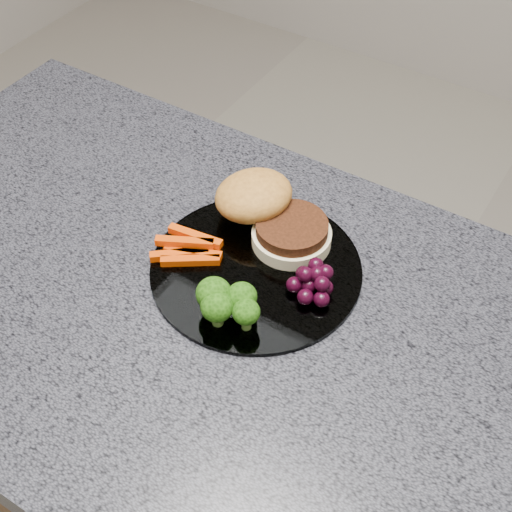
{
  "coord_description": "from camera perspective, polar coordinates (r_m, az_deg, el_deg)",
  "views": [
    {
      "loc": [
        0.27,
        -0.43,
        1.55
      ],
      "look_at": [
        -0.05,
        0.07,
        0.93
      ],
      "focal_mm": 50.0,
      "sensor_mm": 36.0,
      "label": 1
    }
  ],
  "objects": [
    {
      "name": "countertop",
      "position": [
        0.84,
        0.05,
        -6.49
      ],
      "size": [
        1.2,
        0.6,
        0.04
      ],
      "primitive_type": "cube",
      "color": "#484952",
      "rests_on": "island_cabinet"
    },
    {
      "name": "island_cabinet",
      "position": [
        1.23,
        0.03,
        -19.19
      ],
      "size": [
        1.2,
        0.6,
        0.86
      ],
      "primitive_type": "cube",
      "color": "#52331C",
      "rests_on": "ground"
    },
    {
      "name": "broccoli",
      "position": [
        0.8,
        -2.4,
        -3.64
      ],
      "size": [
        0.08,
        0.06,
        0.05
      ],
      "rotation": [
        0.0,
        0.0,
        0.26
      ],
      "color": "#547B2C",
      "rests_on": "plate"
    },
    {
      "name": "burger",
      "position": [
        0.91,
        0.86,
        3.6
      ],
      "size": [
        0.18,
        0.13,
        0.06
      ],
      "rotation": [
        0.0,
        0.0,
        -0.18
      ],
      "color": "#F8E8AE",
      "rests_on": "plate"
    },
    {
      "name": "plate",
      "position": [
        0.87,
        0.0,
        -1.03
      ],
      "size": [
        0.26,
        0.26,
        0.01
      ],
      "primitive_type": "cylinder",
      "color": "white",
      "rests_on": "countertop"
    },
    {
      "name": "grape_bunch",
      "position": [
        0.84,
        4.66,
        -2.02
      ],
      "size": [
        0.06,
        0.06,
        0.03
      ],
      "rotation": [
        0.0,
        0.0,
        0.16
      ],
      "color": "black",
      "rests_on": "plate"
    },
    {
      "name": "carrot_sticks",
      "position": [
        0.89,
        -5.38,
        0.62
      ],
      "size": [
        0.09,
        0.07,
        0.02
      ],
      "rotation": [
        0.0,
        0.0,
        0.21
      ],
      "color": "#D83E03",
      "rests_on": "plate"
    }
  ]
}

